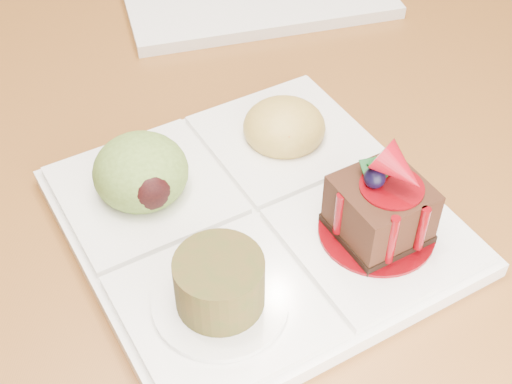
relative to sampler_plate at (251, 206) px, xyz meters
name	(u,v)px	position (x,y,z in m)	size (l,w,h in m)	color
ground	(198,238)	(0.17, 0.64, -0.77)	(6.00, 6.00, 0.00)	brown
sampler_plate	(251,206)	(0.00, 0.00, 0.00)	(0.27, 0.27, 0.10)	white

